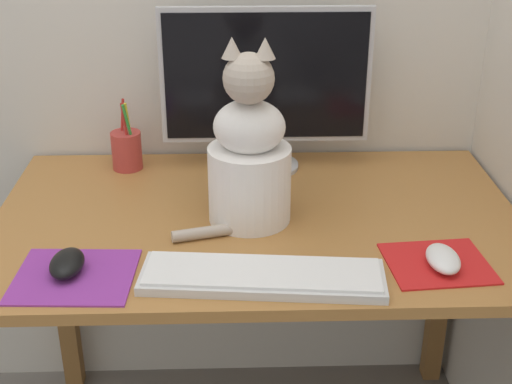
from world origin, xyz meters
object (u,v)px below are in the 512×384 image
(computer_mouse_left, at_px, (67,263))
(pen_cup, at_px, (127,149))
(monitor, at_px, (266,84))
(computer_mouse_right, at_px, (443,259))
(keyboard, at_px, (263,276))
(cat, at_px, (249,156))

(computer_mouse_left, distance_m, pen_cup, 0.51)
(monitor, relative_size, computer_mouse_left, 4.87)
(computer_mouse_right, relative_size, pen_cup, 0.60)
(monitor, bearing_deg, pen_cup, 178.84)
(keyboard, distance_m, computer_mouse_left, 0.38)
(computer_mouse_left, height_order, pen_cup, pen_cup)
(computer_mouse_right, distance_m, pen_cup, 0.84)
(computer_mouse_left, relative_size, cat, 0.26)
(monitor, distance_m, pen_cup, 0.39)
(cat, bearing_deg, computer_mouse_left, -143.85)
(keyboard, bearing_deg, monitor, 92.53)
(monitor, distance_m, cat, 0.30)
(monitor, distance_m, computer_mouse_right, 0.63)
(monitor, relative_size, cat, 1.26)
(computer_mouse_left, distance_m, cat, 0.43)
(monitor, relative_size, computer_mouse_right, 4.78)
(monitor, xyz_separation_m, keyboard, (-0.03, -0.54, -0.21))
(cat, bearing_deg, monitor, 85.70)
(keyboard, relative_size, computer_mouse_right, 4.38)
(monitor, bearing_deg, cat, -99.45)
(computer_mouse_left, bearing_deg, pen_cup, 84.38)
(keyboard, xyz_separation_m, computer_mouse_right, (0.35, 0.04, 0.01))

